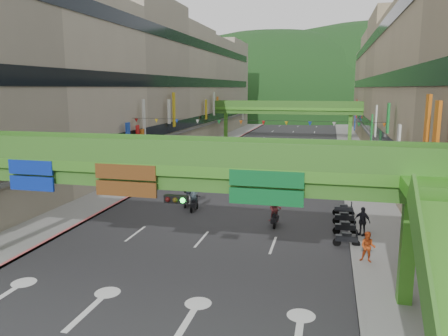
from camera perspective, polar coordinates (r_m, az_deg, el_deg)
name	(u,v)px	position (r m, az deg, el deg)	size (l,w,h in m)	color
road_slab	(275,153)	(64.24, 6.72, 1.97)	(18.00, 140.00, 0.02)	#28282B
sidewalk_left	(203,150)	(66.42, -2.75, 2.37)	(4.00, 140.00, 0.15)	gray
sidewalk_right	(354,155)	(63.88, 16.56, 1.62)	(4.00, 140.00, 0.15)	gray
curb_left	(215,150)	(65.91, -1.16, 2.33)	(0.20, 140.00, 0.18)	#CC5959
curb_right	(340,155)	(63.80, 14.86, 1.71)	(0.20, 140.00, 0.18)	gray
building_row_left	(153,87)	(68.41, -9.32, 10.37)	(12.80, 95.00, 19.00)	#9E937F
building_row_right	(420,87)	(64.13, 24.19, 9.60)	(12.80, 95.00, 19.00)	gray
overpass_near	(179,181)	(20.06, -5.88, -1.68)	(28.00, 12.27, 7.10)	#4C9E2D
overpass_far	(286,111)	(78.56, 8.14, 7.43)	(28.00, 2.20, 7.10)	#4C9E2D
hill_left	(271,112)	(174.81, 6.20, 7.31)	(168.00, 140.00, 112.00)	#1C4419
hill_right	(373,110)	(194.12, 18.87, 7.12)	(208.00, 176.00, 128.00)	#1C4419
bunting_string	(252,123)	(43.88, 3.70, 5.93)	(26.00, 0.36, 0.47)	black
scooter_rider_near	(194,199)	(33.78, -3.92, -4.08)	(0.68, 1.60, 2.02)	black
scooter_rider_mid	(275,211)	(30.12, 6.69, -5.56)	(0.93, 1.60, 2.17)	black
scooter_rider_left	(188,193)	(35.04, -4.67, -3.31)	(1.12, 1.59, 2.15)	#A3A1A9
scooter_rider_far	(267,149)	(60.06, 5.64, 2.44)	(0.96, 1.59, 2.12)	#7E1000
parked_scooter_row	(345,222)	(30.52, 15.52, -6.86)	(1.60, 7.15, 1.08)	black
car_silver	(228,153)	(58.67, 0.54, 1.93)	(1.50, 4.31, 1.42)	#B6B5BD
car_yellow	(274,145)	(67.54, 6.59, 3.02)	(1.75, 4.35, 1.48)	gold
pedestrian_red	(368,250)	(25.04, 18.26, -10.10)	(0.82, 0.64, 1.68)	#BB4518
pedestrian_dark	(362,223)	(29.24, 17.59, -6.90)	(1.09, 0.45, 1.85)	black
pedestrian_blue	(381,186)	(40.78, 19.88, -2.21)	(0.84, 0.54, 1.80)	#3E5165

